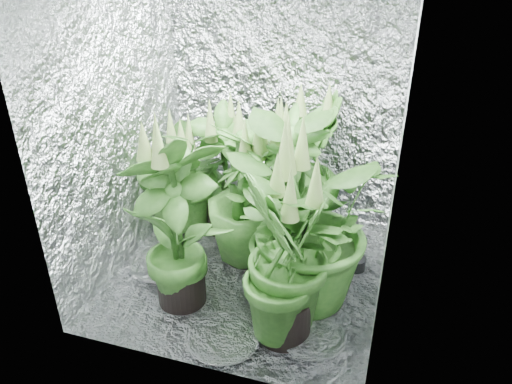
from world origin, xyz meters
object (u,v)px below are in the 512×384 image
at_px(plant_b, 225,173).
at_px(circulation_fan, 352,247).
at_px(plant_c, 307,167).
at_px(plant_e, 303,226).
at_px(plant_a, 182,174).
at_px(plant_h, 289,192).
at_px(plant_d, 246,197).
at_px(plant_f, 176,222).
at_px(plant_g, 286,262).

bearing_deg(plant_b, circulation_fan, -11.18).
distance_m(plant_c, plant_e, 0.83).
xyz_separation_m(plant_a, plant_h, (0.81, -0.18, 0.09)).
xyz_separation_m(plant_b, plant_c, (0.53, 0.20, 0.03)).
bearing_deg(plant_c, circulation_fan, -44.30).
bearing_deg(circulation_fan, plant_e, -103.48).
bearing_deg(plant_e, plant_d, 141.76).
distance_m(plant_a, plant_d, 0.61).
xyz_separation_m(plant_b, circulation_fan, (0.91, -0.18, -0.30)).
height_order(plant_f, circulation_fan, plant_f).
distance_m(plant_a, plant_c, 0.87).
xyz_separation_m(plant_f, plant_g, (0.63, -0.09, -0.06)).
height_order(plant_d, plant_g, plant_g).
distance_m(plant_b, plant_g, 1.10).
relative_size(plant_c, plant_h, 0.98).
distance_m(plant_e, plant_f, 0.68).
xyz_separation_m(plant_e, plant_f, (-0.66, -0.18, 0.01)).
bearing_deg(plant_a, plant_d, -23.99).
bearing_deg(plant_f, plant_e, 15.01).
height_order(plant_d, circulation_fan, plant_d).
xyz_separation_m(plant_b, plant_f, (0.02, -0.79, 0.09)).
xyz_separation_m(plant_d, circulation_fan, (0.67, 0.10, -0.31)).
distance_m(plant_c, plant_h, 0.41).
relative_size(plant_a, plant_b, 0.91).
bearing_deg(plant_g, plant_d, 123.72).
bearing_deg(circulation_fan, plant_c, 151.08).
distance_m(plant_a, plant_b, 0.31).
bearing_deg(plant_b, plant_c, 20.49).
relative_size(plant_g, circulation_fan, 3.01).
distance_m(plant_a, plant_h, 0.83).
bearing_deg(plant_b, plant_f, -88.90).
xyz_separation_m(plant_g, circulation_fan, (0.26, 0.71, -0.33)).
xyz_separation_m(plant_d, plant_h, (0.26, 0.07, 0.04)).
height_order(plant_g, circulation_fan, plant_g).
bearing_deg(plant_h, plant_d, -165.05).
bearing_deg(plant_a, plant_b, 5.87).
bearing_deg(plant_h, plant_g, -77.48).
height_order(plant_b, plant_f, plant_f).
xyz_separation_m(plant_f, circulation_fan, (0.90, 0.61, -0.39)).
xyz_separation_m(plant_c, plant_f, (-0.51, -0.99, 0.06)).
distance_m(plant_d, plant_e, 0.55).
bearing_deg(plant_d, plant_h, 14.95).
relative_size(plant_c, circulation_fan, 3.06).
height_order(plant_c, plant_g, plant_c).
relative_size(plant_f, circulation_fan, 3.33).
height_order(plant_b, plant_d, plant_d).
height_order(plant_a, circulation_fan, plant_a).
height_order(plant_c, plant_e, plant_e).
bearing_deg(plant_e, plant_c, 100.20).
distance_m(plant_d, plant_f, 0.57).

